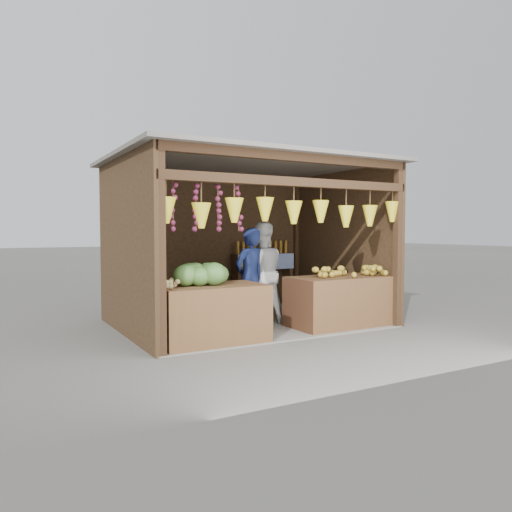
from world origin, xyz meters
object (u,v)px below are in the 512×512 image
Objects in this scene: man_standing at (250,278)px; vendor_seated at (136,274)px; counter_right at (342,301)px; woman_standing at (261,273)px; counter_left at (211,314)px.

vendor_seated is (-1.62, 0.58, 0.10)m from man_standing.
man_standing is at bearing 158.22° from counter_right.
woman_standing is at bearing -156.44° from man_standing.
counter_left is 1.46m from vendor_seated.
man_standing is 0.51m from woman_standing.
woman_standing reaches higher than vendor_seated.
woman_standing is at bearing 138.61° from counter_right.
man_standing is at bearing 33.44° from counter_left.
man_standing reaches higher than counter_right.
man_standing is at bearing -158.22° from vendor_seated.
vendor_seated is at bearing -36.01° from man_standing.
counter_left is 0.88× the size of woman_standing.
woman_standing is at bearing -145.83° from vendor_seated.
counter_left is 0.94× the size of man_standing.
counter_left is 1.19m from man_standing.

